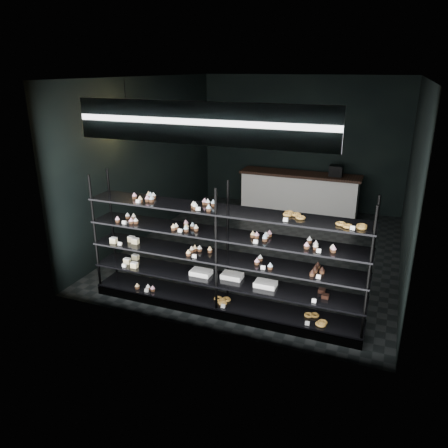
# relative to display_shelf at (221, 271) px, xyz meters

# --- Properties ---
(room) EXTENTS (5.01, 6.01, 3.20)m
(room) POSITION_rel_display_shelf_xyz_m (-0.08, 2.45, 0.97)
(room) COLOR black
(room) RESTS_ON ground
(display_shelf) EXTENTS (4.00, 0.50, 1.91)m
(display_shelf) POSITION_rel_display_shelf_xyz_m (0.00, 0.00, 0.00)
(display_shelf) COLOR black
(display_shelf) RESTS_ON room
(signage) EXTENTS (3.30, 0.05, 0.50)m
(signage) POSITION_rel_display_shelf_xyz_m (-0.08, -0.48, 2.12)
(signage) COLOR #100C3C
(signage) RESTS_ON room
(pendant_lamp) EXTENTS (0.29, 0.29, 0.87)m
(pendant_lamp) POSITION_rel_display_shelf_xyz_m (-2.25, 1.29, 1.82)
(pendant_lamp) COLOR black
(pendant_lamp) RESTS_ON room
(service_counter) EXTENTS (2.86, 0.65, 1.23)m
(service_counter) POSITION_rel_display_shelf_xyz_m (0.06, 4.95, -0.13)
(service_counter) COLOR silver
(service_counter) RESTS_ON room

